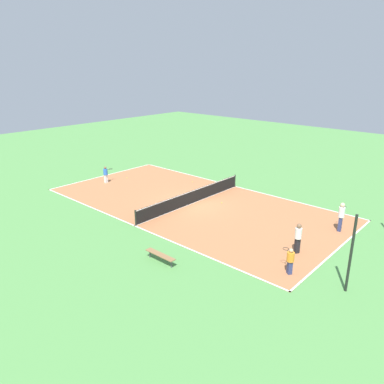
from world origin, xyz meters
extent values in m
plane|color=#518E47|center=(0.00, 0.00, 0.00)|extent=(80.00, 80.00, 0.00)
cube|color=#AD6B42|center=(0.00, 0.00, 0.01)|extent=(10.96, 21.72, 0.02)
cube|color=white|center=(-5.43, 0.00, 0.02)|extent=(0.10, 21.72, 0.00)
cube|color=white|center=(5.43, 0.00, 0.02)|extent=(0.10, 21.72, 0.00)
cube|color=white|center=(0.00, -10.81, 0.02)|extent=(10.96, 0.10, 0.00)
cube|color=white|center=(0.00, 10.81, 0.02)|extent=(10.96, 0.10, 0.00)
cube|color=white|center=(0.00, 0.00, 0.02)|extent=(10.96, 0.10, 0.00)
cylinder|color=black|center=(-5.33, 0.00, 0.54)|extent=(0.10, 0.10, 1.03)
cylinder|color=black|center=(5.33, 0.00, 0.54)|extent=(0.10, 0.10, 1.03)
cube|color=black|center=(0.00, 0.00, 0.51)|extent=(10.66, 0.03, 0.98)
cube|color=white|center=(0.00, 0.00, 0.98)|extent=(10.66, 0.04, 0.06)
cube|color=olive|center=(7.47, 4.52, 0.43)|extent=(0.36, 1.90, 0.04)
cylinder|color=#4C4C51|center=(7.47, 3.72, 0.21)|extent=(0.08, 0.08, 0.41)
cylinder|color=#4C4C51|center=(7.47, 5.32, 0.21)|extent=(0.08, 0.08, 0.41)
cube|color=white|center=(1.19, -8.89, 0.38)|extent=(0.26, 0.22, 0.72)
cylinder|color=blue|center=(1.19, -8.89, 0.99)|extent=(0.38, 0.38, 0.50)
sphere|color=brown|center=(1.19, -8.89, 1.35)|extent=(0.21, 0.21, 0.21)
cylinder|color=#262626|center=(0.87, -8.91, 1.11)|extent=(0.28, 0.05, 0.03)
torus|color=black|center=(0.59, -8.93, 1.11)|extent=(0.32, 0.32, 0.02)
cube|color=navy|center=(-2.46, 9.93, 0.48)|extent=(0.29, 0.25, 0.92)
cylinder|color=white|center=(-2.46, 9.93, 1.26)|extent=(0.43, 0.43, 0.64)
sphere|color=beige|center=(-2.46, 9.93, 1.72)|extent=(0.28, 0.28, 0.28)
cylinder|color=#262626|center=(-2.77, 9.86, 1.42)|extent=(0.28, 0.09, 0.03)
torus|color=black|center=(-3.04, 9.81, 1.42)|extent=(0.36, 0.36, 0.02)
cube|color=black|center=(1.86, 9.30, 0.45)|extent=(0.32, 0.30, 0.85)
cylinder|color=silver|center=(1.86, 9.30, 1.18)|extent=(0.49, 0.49, 0.60)
sphere|color=brown|center=(1.86, 9.30, 1.60)|extent=(0.26, 0.26, 0.26)
cube|color=navy|center=(4.06, 10.04, 0.36)|extent=(0.31, 0.32, 0.68)
cylinder|color=orange|center=(4.06, 10.04, 0.94)|extent=(0.51, 0.51, 0.47)
sphere|color=tan|center=(4.06, 10.04, 1.27)|extent=(0.20, 0.20, 0.20)
cylinder|color=#262626|center=(3.86, 9.79, 1.05)|extent=(0.20, 0.24, 0.03)
torus|color=black|center=(3.69, 9.57, 1.05)|extent=(0.43, 0.43, 0.02)
sphere|color=#CCE033|center=(-1.48, 1.62, 0.06)|extent=(0.07, 0.07, 0.07)
sphere|color=#CCE033|center=(-0.85, -8.62, 0.06)|extent=(0.07, 0.07, 0.07)
sphere|color=#CCE033|center=(-3.90, -3.45, 0.06)|extent=(0.07, 0.07, 0.07)
sphere|color=#CCE033|center=(-3.87, 9.55, 0.06)|extent=(0.07, 0.07, 0.07)
cylinder|color=black|center=(3.67, 12.63, 1.86)|extent=(0.12, 0.12, 3.72)
camera|label=1|loc=(19.13, 17.20, 9.71)|focal=35.00mm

